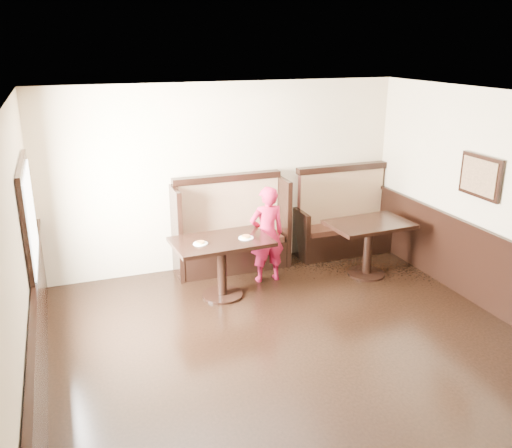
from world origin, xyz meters
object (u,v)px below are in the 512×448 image
booth_main (231,235)px  table_main (222,253)px  booth_neighbor (343,224)px  child (267,234)px  table_neighbor (369,236)px

booth_main → table_main: bearing=-114.4°
booth_neighbor → child: booth_neighbor is taller
booth_neighbor → table_neighbor: (-0.12, -0.98, 0.14)m
booth_main → table_main: (-0.42, -0.92, 0.11)m
booth_main → booth_neighbor: (1.95, -0.00, -0.05)m
table_neighbor → child: (-1.48, 0.34, 0.09)m
booth_neighbor → table_neighbor: bearing=-97.1°
table_main → table_neighbor: 2.25m
table_main → booth_main: bearing=62.1°
table_neighbor → booth_neighbor: bearing=79.6°
table_main → child: bearing=17.1°
booth_neighbor → table_neighbor: 0.99m
table_main → child: size_ratio=0.94×
booth_neighbor → table_main: bearing=-158.7°
booth_neighbor → table_main: size_ratio=1.23×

